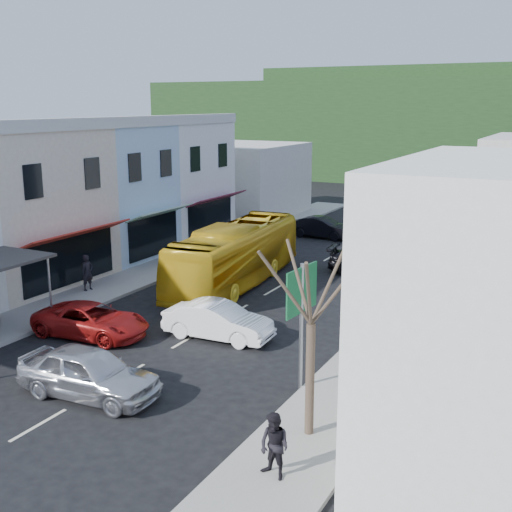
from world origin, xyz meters
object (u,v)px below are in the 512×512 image
(street_tree, at_px, (311,324))
(car_white, at_px, (218,322))
(pedestrian_left, at_px, (87,274))
(direction_sign, at_px, (301,328))
(traffic_signal, at_px, (469,196))
(car_red, at_px, (91,320))
(car_silver, at_px, (89,376))
(pedestrian_right, at_px, (274,447))
(bus, at_px, (236,256))

(street_tree, bearing_deg, car_white, 138.41)
(car_white, bearing_deg, pedestrian_left, 71.81)
(direction_sign, height_order, traffic_signal, traffic_signal)
(car_white, bearing_deg, direction_sign, -123.38)
(car_red, xyz_separation_m, direction_sign, (9.62, -0.73, 1.47))
(car_white, relative_size, traffic_signal, 0.90)
(car_silver, relative_size, car_white, 1.00)
(car_red, relative_size, pedestrian_right, 2.71)
(pedestrian_left, bearing_deg, street_tree, -109.35)
(bus, relative_size, pedestrian_left, 6.82)
(bus, height_order, pedestrian_right, bus)
(car_white, bearing_deg, street_tree, -134.35)
(pedestrian_left, height_order, traffic_signal, traffic_signal)
(car_white, relative_size, street_tree, 0.64)
(pedestrian_left, xyz_separation_m, direction_sign, (14.00, -5.41, 1.17))
(car_red, xyz_separation_m, pedestrian_left, (-4.37, 4.68, 0.30))
(street_tree, bearing_deg, car_silver, -173.48)
(pedestrian_left, relative_size, direction_sign, 0.39)
(car_silver, bearing_deg, pedestrian_right, -105.32)
(bus, distance_m, street_tree, 16.19)
(bus, xyz_separation_m, street_tree, (9.60, -12.90, 1.88))
(bus, height_order, traffic_signal, traffic_signal)
(car_silver, xyz_separation_m, street_tree, (7.36, 0.84, 2.73))
(car_red, distance_m, street_tree, 11.94)
(direction_sign, bearing_deg, street_tree, -56.69)
(street_tree, distance_m, traffic_signal, 34.82)
(car_white, distance_m, pedestrian_right, 10.37)
(traffic_signal, bearing_deg, car_silver, 92.90)
(car_white, xyz_separation_m, direction_sign, (4.89, -2.89, 1.47))
(car_silver, height_order, car_red, same)
(car_silver, height_order, car_white, same)
(car_white, xyz_separation_m, traffic_signal, (4.76, 29.12, 1.75))
(direction_sign, relative_size, traffic_signal, 0.89)
(pedestrian_right, xyz_separation_m, traffic_signal, (-1.70, 37.24, 1.45))
(bus, relative_size, traffic_signal, 2.37)
(car_silver, bearing_deg, pedestrian_left, 38.97)
(bus, relative_size, pedestrian_right, 6.82)
(direction_sign, bearing_deg, bus, 133.85)
(bus, height_order, car_red, bus)
(bus, distance_m, pedestrian_right, 18.18)
(car_silver, bearing_deg, direction_sign, -61.64)
(car_silver, distance_m, car_white, 6.56)
(bus, xyz_separation_m, car_red, (-1.49, -9.42, -0.85))
(bus, relative_size, street_tree, 1.69)
(bus, distance_m, direction_sign, 13.02)
(car_white, xyz_separation_m, street_tree, (6.36, -5.65, 2.73))
(street_tree, bearing_deg, pedestrian_right, -87.76)
(traffic_signal, bearing_deg, car_red, 85.21)
(car_silver, height_order, direction_sign, direction_sign)
(car_silver, xyz_separation_m, traffic_signal, (5.76, 35.61, 1.75))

